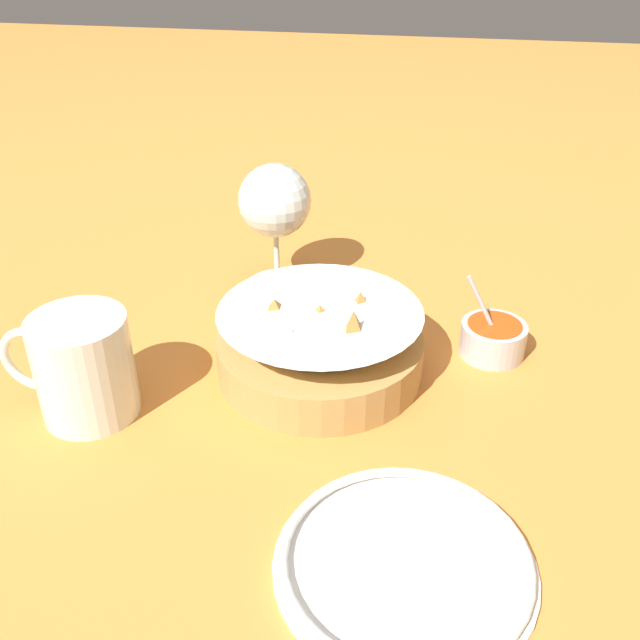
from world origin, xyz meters
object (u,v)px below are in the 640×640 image
at_px(sauce_cup, 493,337).
at_px(side_plate, 405,561).
at_px(food_basket, 320,344).
at_px(beer_mug, 83,370).
at_px(wine_glass, 275,204).

relative_size(sauce_cup, side_plate, 0.47).
height_order(food_basket, beer_mug, beer_mug).
distance_m(food_basket, sauce_cup, 0.20).
relative_size(beer_mug, side_plate, 0.67).
distance_m(food_basket, wine_glass, 0.22).
bearing_deg(beer_mug, side_plate, 157.16).
bearing_deg(sauce_cup, food_basket, 21.22).
relative_size(food_basket, sauce_cup, 2.29).
height_order(food_basket, wine_glass, wine_glass).
bearing_deg(food_basket, wine_glass, -64.00).
distance_m(wine_glass, beer_mug, 0.32).
relative_size(sauce_cup, wine_glass, 0.59).
distance_m(beer_mug, side_plate, 0.35).
xyz_separation_m(sauce_cup, beer_mug, (0.39, 0.18, 0.03)).
distance_m(sauce_cup, beer_mug, 0.43).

